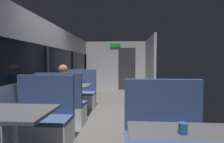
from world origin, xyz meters
name	(u,v)px	position (x,y,z in m)	size (l,w,h in m)	color
ground_plane	(106,118)	(0.00, 0.00, -0.01)	(3.30, 9.20, 0.02)	#514F4C
carriage_window_panel_left	(46,71)	(-1.45, 0.00, 1.11)	(0.09, 8.48, 2.30)	#B2B2B7
carriage_end_bulkhead	(117,66)	(0.06, 4.19, 1.14)	(2.90, 0.11, 2.30)	#B2B2B7
carriage_aisle_panel_right	(150,66)	(1.45, 3.00, 1.15)	(0.08, 2.40, 2.30)	#B2B2B7
dining_table_near_window	(13,119)	(-0.89, -2.09, 0.64)	(0.90, 0.70, 0.74)	#9E9EA3
bench_near_window_facing_entry	(42,124)	(-0.89, -1.39, 0.33)	(0.95, 0.50, 1.10)	silver
dining_table_mid_window	(72,89)	(-0.89, 0.19, 0.64)	(0.90, 0.70, 0.74)	#9E9EA3
bench_mid_window_facing_end	(62,109)	(-0.89, -0.51, 0.33)	(0.95, 0.50, 1.10)	silver
bench_mid_window_facing_entry	(79,96)	(-0.89, 0.89, 0.33)	(0.95, 0.50, 1.10)	silver
seated_passenger	(63,98)	(-0.89, -0.43, 0.54)	(0.47, 0.55, 1.26)	#26262D
coffee_cup_primary	(183,128)	(0.88, -2.61, 0.79)	(0.07, 0.07, 0.09)	#26598C
coffee_cup_secondary	(71,84)	(-0.88, 0.13, 0.79)	(0.07, 0.07, 0.09)	#26598C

